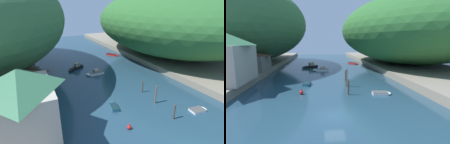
# 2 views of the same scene
# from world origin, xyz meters

# --- Properties ---
(water_surface) EXTENTS (130.00, 130.00, 0.00)m
(water_surface) POSITION_xyz_m (0.00, 30.00, 0.00)
(water_surface) COLOR #234256
(water_surface) RESTS_ON ground
(left_bank) EXTENTS (22.00, 120.00, 1.47)m
(left_bank) POSITION_xyz_m (-25.91, 30.00, 0.74)
(left_bank) COLOR gray
(left_bank) RESTS_ON ground
(right_bank) EXTENTS (22.00, 120.00, 1.47)m
(right_bank) POSITION_xyz_m (25.91, 30.00, 0.74)
(right_bank) COLOR gray
(right_bank) RESTS_ON ground
(hillside_left) EXTENTS (41.77, 58.48, 25.34)m
(hillside_left) POSITION_xyz_m (-27.01, 43.67, 14.14)
(hillside_left) COLOR #3D6B3D
(hillside_left) RESTS_ON left_bank
(hillside_right) EXTENTS (42.28, 59.19, 21.06)m
(hillside_right) POSITION_xyz_m (27.01, 36.14, 12.00)
(hillside_right) COLOR #2D662D
(hillside_right) RESTS_ON right_bank
(boathouse_shed) EXTENTS (7.71, 8.34, 4.66)m
(boathouse_shed) POSITION_xyz_m (-18.19, 25.27, 3.87)
(boathouse_shed) COLOR slate
(boathouse_shed) RESTS_ON left_bank
(boat_red_skiff) EXTENTS (4.69, 2.05, 1.28)m
(boat_red_skiff) POSITION_xyz_m (-1.35, 31.64, 0.40)
(boat_red_skiff) COLOR white
(boat_red_skiff) RESTS_ON water_surface
(boat_yellow_tender) EXTENTS (3.23, 1.97, 0.41)m
(boat_yellow_tender) POSITION_xyz_m (8.54, 7.61, 0.20)
(boat_yellow_tender) COLOR white
(boat_yellow_tender) RESTS_ON water_surface
(boat_cabin_cruiser) EXTENTS (5.36, 4.18, 1.76)m
(boat_cabin_cruiser) POSITION_xyz_m (-4.87, 37.38, 0.53)
(boat_cabin_cruiser) COLOR black
(boat_cabin_cruiser) RESTS_ON water_surface
(boat_far_right_bank) EXTENTS (3.84, 4.85, 0.43)m
(boat_far_right_bank) POSITION_xyz_m (11.41, 46.03, 0.21)
(boat_far_right_bank) COLOR red
(boat_far_right_bank) RESTS_ON water_surface
(boat_near_quay) EXTENTS (1.78, 3.25, 0.56)m
(boat_near_quay) POSITION_xyz_m (-4.17, 15.15, 0.28)
(boat_near_quay) COLOR teal
(boat_near_quay) RESTS_ON water_surface
(mooring_post_nearest) EXTENTS (0.26, 0.26, 2.67)m
(mooring_post_nearest) POSITION_xyz_m (2.94, 7.88, 1.34)
(mooring_post_nearest) COLOR #4C3D2D
(mooring_post_nearest) RESTS_ON water_surface
(mooring_post_second) EXTENTS (0.30, 0.30, 3.54)m
(mooring_post_second) POSITION_xyz_m (3.45, 13.03, 1.78)
(mooring_post_second) COLOR brown
(mooring_post_second) RESTS_ON water_surface
(mooring_post_middle) EXTENTS (0.24, 0.24, 2.47)m
(mooring_post_middle) POSITION_xyz_m (3.90, 17.67, 1.24)
(mooring_post_middle) COLOR #4C3D2D
(mooring_post_middle) RESTS_ON water_surface
(channel_buoy_near) EXTENTS (0.65, 0.65, 0.97)m
(channel_buoy_near) POSITION_xyz_m (-4.73, 8.97, 0.38)
(channel_buoy_near) COLOR red
(channel_buoy_near) RESTS_ON water_surface
(person_on_quay) EXTENTS (0.28, 0.41, 1.69)m
(person_on_quay) POSITION_xyz_m (-16.96, 13.91, 2.45)
(person_on_quay) COLOR #282D3D
(person_on_quay) RESTS_ON left_bank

